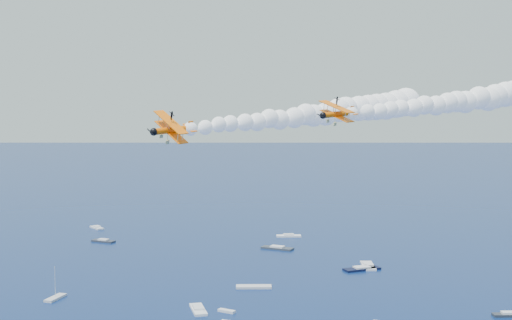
# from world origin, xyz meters

# --- Properties ---
(biplane_lead) EXTENTS (10.33, 10.77, 6.69)m
(biplane_lead) POSITION_xyz_m (11.83, 22.93, 55.19)
(biplane_lead) COLOR #F96905
(biplane_trail) EXTENTS (12.08, 12.19, 8.53)m
(biplane_trail) POSITION_xyz_m (-13.37, 16.54, 52.76)
(biplane_trail) COLOR #FF6805
(smoke_trail_lead) EXTENTS (57.36, 56.70, 9.83)m
(smoke_trail_lead) POSITION_xyz_m (32.96, 40.85, 57.28)
(smoke_trail_lead) COLOR white
(smoke_trail_trail) EXTENTS (57.39, 57.39, 9.83)m
(smoke_trail_trail) POSITION_xyz_m (6.16, 36.17, 54.85)
(smoke_trail_trail) COLOR white
(spectator_boats) EXTENTS (227.41, 186.64, 0.70)m
(spectator_boats) POSITION_xyz_m (-5.76, 109.22, 0.35)
(spectator_boats) COLOR white
(spectator_boats) RESTS_ON ground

